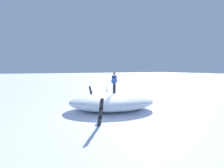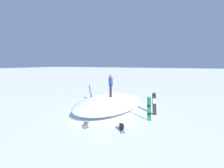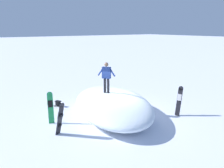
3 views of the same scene
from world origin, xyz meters
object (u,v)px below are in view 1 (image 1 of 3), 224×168
snowboarder_standing (114,81)px  backpack_near (130,99)px  backpack_far (147,103)px  snowboard_primary_upright (107,93)px  snowboard_tertiary_upright (101,112)px  snowboard_secondary_upright (91,94)px

snowboarder_standing → backpack_near: 3.89m
backpack_near → backpack_far: (-0.53, 2.05, -0.01)m
snowboard_primary_upright → snowboard_tertiary_upright: 7.02m
snowboard_primary_upright → snowboard_secondary_upright: 1.60m
snowboard_secondary_upright → backpack_near: snowboard_secondary_upright is taller
snowboard_secondary_upright → snowboard_tertiary_upright: bearing=76.9°
backpack_near → backpack_far: 2.12m
snowboarder_standing → snowboard_secondary_upright: size_ratio=1.06×
backpack_near → backpack_far: size_ratio=1.29×
snowboard_secondary_upright → snowboarder_standing: bearing=107.0°
snowboard_primary_upright → snowboard_tertiary_upright: snowboard_primary_upright is taller
snowboarder_standing → backpack_near: snowboarder_standing is taller
snowboard_tertiary_upright → backpack_far: snowboard_tertiary_upright is taller
backpack_near → backpack_far: backpack_near is taller
snowboard_tertiary_upright → backpack_far: 6.51m
snowboard_primary_upright → snowboard_secondary_upright: snowboard_primary_upright is taller
snowboarder_standing → snowboard_tertiary_upright: snowboarder_standing is taller
snowboarder_standing → snowboard_tertiary_upright: bearing=53.0°
snowboard_primary_upright → snowboard_tertiary_upright: (3.09, 6.30, -0.01)m
snowboard_primary_upright → snowboarder_standing: bearing=78.3°
snowboard_primary_upright → snowboard_tertiary_upright: bearing=63.9°
snowboarder_standing → backpack_near: bearing=-145.6°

